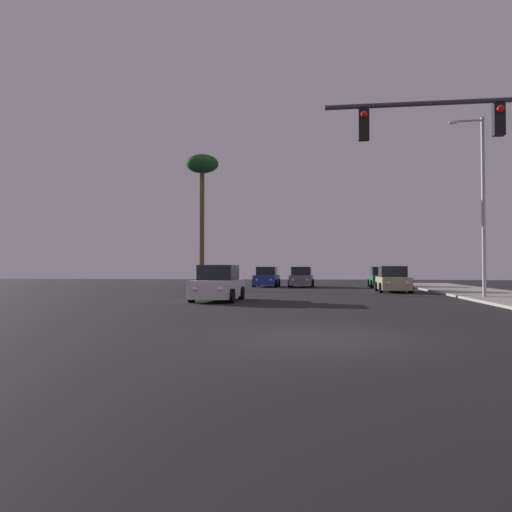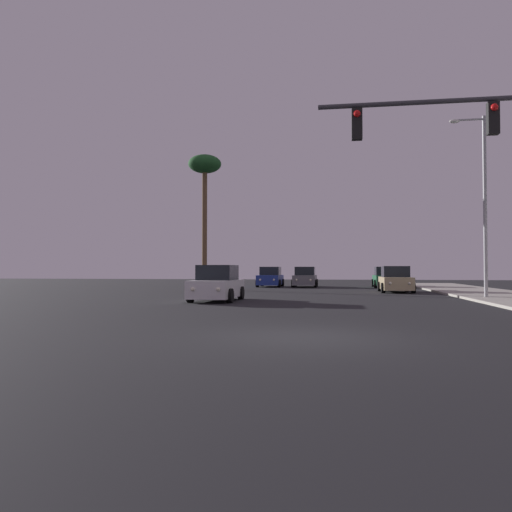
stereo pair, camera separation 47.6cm
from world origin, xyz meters
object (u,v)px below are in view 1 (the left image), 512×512
(car_white, at_px, (218,285))
(street_lamp, at_px, (481,197))
(car_green, at_px, (382,278))
(palm_tree_mid, at_px, (202,172))
(car_grey, at_px, (301,278))
(car_tan, at_px, (393,280))
(car_blue, at_px, (267,278))

(car_white, xyz_separation_m, street_lamp, (12.70, 3.26, 4.36))
(car_white, height_order, car_green, same)
(car_green, height_order, palm_tree_mid, palm_tree_mid)
(car_grey, bearing_deg, car_tan, 126.72)
(car_tan, distance_m, street_lamp, 8.97)
(car_blue, bearing_deg, car_green, -179.48)
(car_green, relative_size, palm_tree_mid, 0.44)
(street_lamp, relative_size, palm_tree_mid, 0.92)
(car_grey, xyz_separation_m, palm_tree_mid, (-6.87, -6.70, 7.76))
(car_blue, bearing_deg, palm_tree_mid, 59.62)
(car_white, distance_m, car_green, 21.21)
(car_grey, height_order, palm_tree_mid, palm_tree_mid)
(car_blue, bearing_deg, car_white, 89.97)
(street_lamp, bearing_deg, palm_tree_mid, 151.58)
(car_grey, distance_m, car_green, 6.54)
(car_tan, bearing_deg, car_blue, -42.83)
(car_blue, relative_size, car_grey, 1.00)
(street_lamp, bearing_deg, car_white, -165.59)
(car_blue, relative_size, car_green, 1.00)
(car_blue, bearing_deg, car_tan, 137.45)
(car_blue, height_order, car_grey, same)
(car_tan, bearing_deg, car_white, 47.94)
(car_grey, distance_m, street_lamp, 18.92)
(car_blue, xyz_separation_m, car_grey, (2.91, 0.03, 0.00))
(car_grey, relative_size, car_green, 1.00)
(car_tan, relative_size, car_grey, 1.00)
(street_lamp, bearing_deg, car_tan, 115.49)
(car_white, xyz_separation_m, car_green, (9.56, 18.94, 0.00))
(car_blue, xyz_separation_m, palm_tree_mid, (-3.95, -6.67, 7.76))
(car_green, bearing_deg, car_blue, 0.10)
(street_lamp, bearing_deg, car_grey, 121.74)
(car_white, height_order, car_grey, same)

